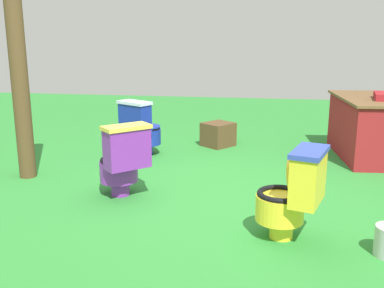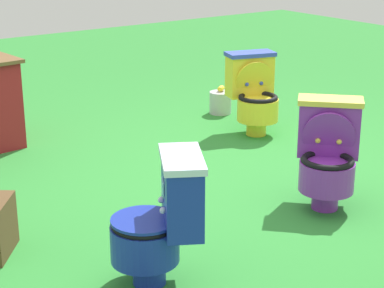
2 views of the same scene
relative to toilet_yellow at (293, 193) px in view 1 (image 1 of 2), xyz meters
The scene contains 7 objects.
ground 1.25m from the toilet_yellow, 137.43° to the right, with size 14.00×14.00×0.00m, color #2D8433.
toilet_yellow is the anchor object (origin of this frame).
toilet_purple 1.69m from the toilet_yellow, 113.63° to the right, with size 0.63×0.63×0.73m.
toilet_blue 2.81m from the toilet_yellow, 140.68° to the right, with size 0.63×0.59×0.73m.
vendor_table 2.83m from the toilet_yellow, 156.36° to the left, with size 1.53×0.98×0.85m.
wooden_post 3.08m from the toilet_yellow, 111.86° to the right, with size 0.18×0.18×2.06m, color brown.
small_crate 3.00m from the toilet_yellow, 163.20° to the right, with size 0.39×0.36×0.33m, color brown.
Camera 1 is at (4.11, 0.57, 1.53)m, focal length 41.69 mm.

